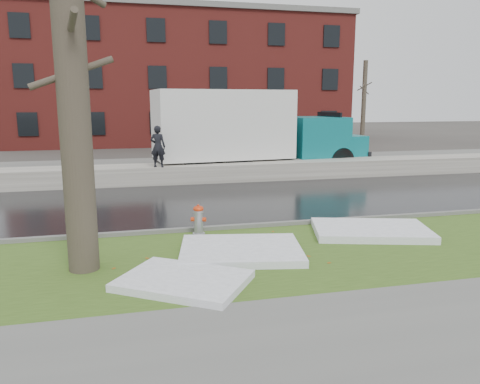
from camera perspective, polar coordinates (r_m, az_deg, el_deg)
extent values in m
plane|color=#47423D|center=(11.32, -0.18, -6.01)|extent=(120.00, 120.00, 0.00)
cube|color=#324C19|center=(10.16, 1.47, -7.90)|extent=(60.00, 4.50, 0.04)
cube|color=slate|center=(6.90, 9.97, -17.56)|extent=(60.00, 3.00, 0.05)
cube|color=black|center=(15.59, -4.02, -1.25)|extent=(60.00, 7.00, 0.03)
cube|color=slate|center=(23.89, -7.44, 2.95)|extent=(60.00, 9.00, 0.03)
cube|color=slate|center=(12.24, -1.27, -4.36)|extent=(60.00, 0.15, 0.14)
cube|color=#BCB7AC|center=(19.61, -6.09, 2.31)|extent=(60.00, 1.60, 0.75)
cube|color=maroon|center=(40.82, -7.43, 13.24)|extent=(26.00, 12.00, 10.00)
cylinder|color=brown|center=(36.70, -19.37, 10.26)|extent=(0.36, 0.36, 6.50)
cylinder|color=brown|center=(36.71, -19.47, 11.74)|extent=(0.84, 1.62, 0.73)
cylinder|color=brown|center=(36.74, -19.56, 13.14)|extent=(1.08, 1.26, 0.66)
cylinder|color=brown|center=(36.70, -19.40, 10.81)|extent=(1.40, 0.61, 0.63)
cylinder|color=brown|center=(39.18, 14.86, 10.51)|extent=(0.36, 0.36, 6.50)
cylinder|color=brown|center=(39.19, 14.93, 11.90)|extent=(0.84, 1.62, 0.73)
cylinder|color=brown|center=(39.22, 14.99, 13.21)|extent=(1.08, 1.26, 0.66)
cylinder|color=brown|center=(39.18, 14.88, 11.03)|extent=(1.40, 0.61, 0.63)
cylinder|color=gray|center=(11.63, -5.07, -3.67)|extent=(0.28, 0.28, 0.67)
ellipsoid|color=red|center=(11.55, -5.10, -2.05)|extent=(0.33, 0.33, 0.16)
cylinder|color=red|center=(11.53, -5.10, -1.63)|extent=(0.06, 0.06, 0.05)
cylinder|color=red|center=(11.63, -5.75, -3.33)|extent=(0.12, 0.13, 0.11)
cylinder|color=red|center=(11.59, -4.39, -3.36)|extent=(0.12, 0.13, 0.11)
cylinder|color=gray|center=(11.74, -4.96, -3.18)|extent=(0.16, 0.13, 0.13)
cylinder|color=brown|center=(9.34, -19.79, 12.87)|extent=(0.70, 0.70, 7.35)
cylinder|color=brown|center=(9.41, -20.09, 17.34)|extent=(0.52, 1.80, 0.77)
cylinder|color=brown|center=(9.35, -19.84, 13.51)|extent=(1.53, 0.33, 0.66)
cube|color=black|center=(21.62, 1.55, 4.08)|extent=(8.89, 1.92, 0.24)
cube|color=silver|center=(21.03, -2.13, 8.26)|extent=(6.19, 3.30, 2.98)
cube|color=#0D6F77|center=(22.81, 9.03, 6.67)|extent=(2.77, 2.87, 1.87)
cube|color=#0D6F77|center=(23.64, 12.45, 5.62)|extent=(1.54, 2.54, 0.99)
cube|color=black|center=(23.15, 10.79, 8.32)|extent=(0.29, 2.20, 0.99)
cube|color=black|center=(20.47, -11.90, 2.45)|extent=(2.00, 1.49, 0.74)
cylinder|color=black|center=(22.32, 12.22, 3.76)|extent=(1.24, 0.44, 1.21)
cylinder|color=black|center=(24.32, 9.41, 4.44)|extent=(1.24, 0.44, 1.21)
cylinder|color=black|center=(20.18, -0.24, 3.28)|extent=(1.24, 0.44, 1.21)
cylinder|color=black|center=(22.37, -2.14, 4.02)|extent=(1.24, 0.44, 1.21)
cylinder|color=black|center=(19.70, -5.12, 3.04)|extent=(1.24, 0.44, 1.21)
cylinder|color=black|center=(21.93, -6.57, 3.82)|extent=(1.24, 0.44, 1.21)
imported|color=black|center=(18.75, -9.98, 5.49)|extent=(0.70, 0.58, 1.64)
cube|color=white|center=(10.26, 0.11, -7.11)|extent=(2.93, 2.45, 0.16)
cube|color=white|center=(8.69, -6.90, -10.68)|extent=(2.72, 2.56, 0.14)
cube|color=white|center=(12.21, 15.67, -4.52)|extent=(3.19, 2.51, 0.18)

